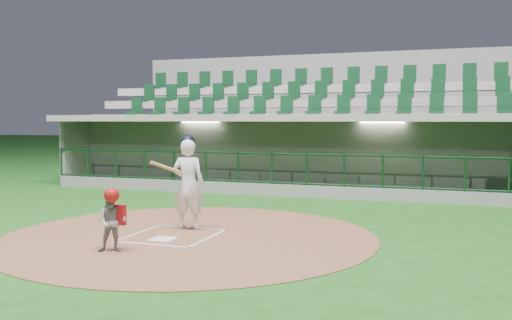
% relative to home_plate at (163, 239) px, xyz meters
% --- Properties ---
extents(ground, '(120.00, 120.00, 0.00)m').
position_rel_home_plate_xyz_m(ground, '(0.00, 0.70, -0.02)').
color(ground, '#174C15').
rests_on(ground, ground).
extents(dirt_circle, '(7.20, 7.20, 0.01)m').
position_rel_home_plate_xyz_m(dirt_circle, '(0.30, 0.50, -0.02)').
color(dirt_circle, brown).
rests_on(dirt_circle, ground).
extents(home_plate, '(0.43, 0.43, 0.02)m').
position_rel_home_plate_xyz_m(home_plate, '(0.00, 0.00, 0.00)').
color(home_plate, white).
rests_on(home_plate, dirt_circle).
extents(batter_box_chalk, '(1.55, 1.80, 0.01)m').
position_rel_home_plate_xyz_m(batter_box_chalk, '(0.00, 0.40, -0.00)').
color(batter_box_chalk, white).
rests_on(batter_box_chalk, ground).
extents(dugout_structure, '(16.40, 3.70, 3.00)m').
position_rel_home_plate_xyz_m(dugout_structure, '(0.01, 8.50, 0.94)').
color(dugout_structure, gray).
rests_on(dugout_structure, ground).
extents(seating_deck, '(17.00, 6.72, 5.15)m').
position_rel_home_plate_xyz_m(seating_deck, '(0.00, 11.61, 1.40)').
color(seating_deck, slate).
rests_on(seating_deck, ground).
extents(batter, '(0.90, 0.90, 1.92)m').
position_rel_home_plate_xyz_m(batter, '(-0.02, 1.12, 0.95)').
color(batter, white).
rests_on(batter, dirt_circle).
extents(catcher, '(0.61, 0.55, 1.09)m').
position_rel_home_plate_xyz_m(catcher, '(-0.34, -1.12, 0.54)').
color(catcher, gray).
rests_on(catcher, dirt_circle).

